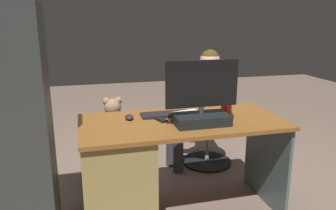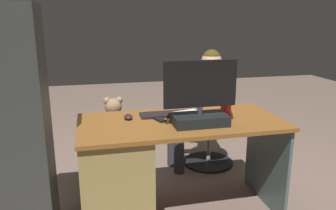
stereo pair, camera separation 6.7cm
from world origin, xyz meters
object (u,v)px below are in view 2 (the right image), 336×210
Objects in this scene: computer_mouse at (128,117)px; office_chair_teddy at (115,152)px; keyboard at (168,114)px; teddy_bear at (114,117)px; person at (203,99)px; tv_remote at (158,119)px; visitor_chair at (209,139)px; cup at (226,108)px; monitor at (200,104)px; desk at (130,169)px.

computer_mouse is 0.74m from office_chair_teddy.
keyboard is 0.67m from teddy_bear.
keyboard is at bearing 51.86° from person.
tv_remote is 1.12m from visitor_chair.
office_chair_teddy is at bearing -82.68° from computer_mouse.
visitor_chair is (-0.95, -0.13, -0.00)m from office_chair_teddy.
cup is 0.52m from tv_remote.
monitor is 1.18m from visitor_chair.
computer_mouse is at bearing 37.45° from visitor_chair.
cup is 0.92m from visitor_chair.
visitor_chair is at bearing -150.63° from tv_remote.
monitor is 0.33m from cup.
tv_remote is (0.52, 0.01, -0.04)m from cup.
visitor_chair is (-0.90, -0.79, -0.13)m from desk.
computer_mouse is 0.64× the size of tv_remote.
desk is at bearing 43.69° from person.
desk is 0.84m from cup.
monitor is 4.80× the size of cup.
monitor is at bearing 121.46° from keyboard.
visitor_chair is at bearing -172.26° from office_chair_teddy.
cup is at bearing 142.13° from teddy_bear.
computer_mouse is 0.08× the size of person.
keyboard is at bearing 125.31° from teddy_bear.
tv_remote is at bearing -169.00° from desk.
computer_mouse is (0.30, 0.03, 0.01)m from keyboard.
person is (-0.07, -0.73, -0.11)m from cup.
office_chair_teddy is at bearing -55.55° from monitor.
visitor_chair is 0.43m from person.
cup reaches higher than computer_mouse.
monitor is at bearing 129.06° from tv_remote.
tv_remote reaches higher than office_chair_teddy.
monitor reaches higher than teddy_bear.
cup is at bearing -147.08° from monitor.
desk is 9.73× the size of tv_remote.
cup reaches higher than tv_remote.
tv_remote is at bearing 51.06° from person.
teddy_bear is 1.02m from visitor_chair.
office_chair_teddy is at bearing -37.36° from cup.
desk is 1.17m from person.
computer_mouse is (-0.01, -0.11, 0.36)m from desk.
visitor_chair is (-0.42, -0.91, -0.62)m from monitor.
desk is at bearing -7.59° from tv_remote.
person reaches higher than teddy_bear.
monitor reaches higher than visitor_chair.
computer_mouse is at bearing -96.55° from desk.
person is (-0.60, -0.74, -0.06)m from tv_remote.
cup reaches higher than keyboard.
desk reaches higher than visitor_chair.
keyboard is (0.16, -0.27, -0.13)m from monitor.
teddy_bear is (0.37, -0.53, -0.15)m from keyboard.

